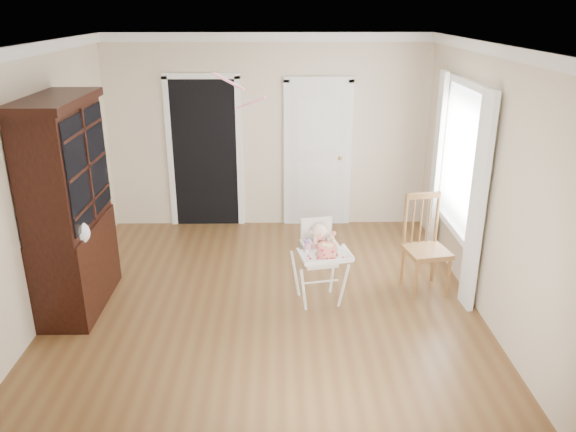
{
  "coord_description": "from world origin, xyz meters",
  "views": [
    {
      "loc": [
        0.14,
        -5.28,
        3.04
      ],
      "look_at": [
        0.24,
        0.04,
        1.03
      ],
      "focal_mm": 35.0,
      "sensor_mm": 36.0,
      "label": 1
    }
  ],
  "objects_px": {
    "cake": "(327,250)",
    "dining_chair": "(425,248)",
    "china_cabinet": "(69,207)",
    "sippy_cup": "(308,245)",
    "high_chair": "(319,253)"
  },
  "relations": [
    {
      "from": "sippy_cup",
      "to": "china_cabinet",
      "type": "height_order",
      "value": "china_cabinet"
    },
    {
      "from": "high_chair",
      "to": "sippy_cup",
      "type": "distance_m",
      "value": 0.23
    },
    {
      "from": "high_chair",
      "to": "china_cabinet",
      "type": "xyz_separation_m",
      "value": [
        -2.56,
        -0.02,
        0.54
      ]
    },
    {
      "from": "dining_chair",
      "to": "sippy_cup",
      "type": "bearing_deg",
      "value": -174.92
    },
    {
      "from": "cake",
      "to": "sippy_cup",
      "type": "distance_m",
      "value": 0.21
    },
    {
      "from": "sippy_cup",
      "to": "china_cabinet",
      "type": "relative_size",
      "value": 0.08
    },
    {
      "from": "cake",
      "to": "sippy_cup",
      "type": "height_order",
      "value": "sippy_cup"
    },
    {
      "from": "high_chair",
      "to": "china_cabinet",
      "type": "height_order",
      "value": "china_cabinet"
    },
    {
      "from": "dining_chair",
      "to": "china_cabinet",
      "type": "bearing_deg",
      "value": 173.05
    },
    {
      "from": "cake",
      "to": "china_cabinet",
      "type": "distance_m",
      "value": 2.66
    },
    {
      "from": "high_chair",
      "to": "dining_chair",
      "type": "distance_m",
      "value": 1.23
    },
    {
      "from": "cake",
      "to": "sippy_cup",
      "type": "xyz_separation_m",
      "value": [
        -0.19,
        0.08,
        0.02
      ]
    },
    {
      "from": "cake",
      "to": "dining_chair",
      "type": "distance_m",
      "value": 1.25
    },
    {
      "from": "high_chair",
      "to": "china_cabinet",
      "type": "relative_size",
      "value": 0.42
    },
    {
      "from": "high_chair",
      "to": "cake",
      "type": "xyz_separation_m",
      "value": [
        0.06,
        -0.21,
        0.13
      ]
    }
  ]
}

